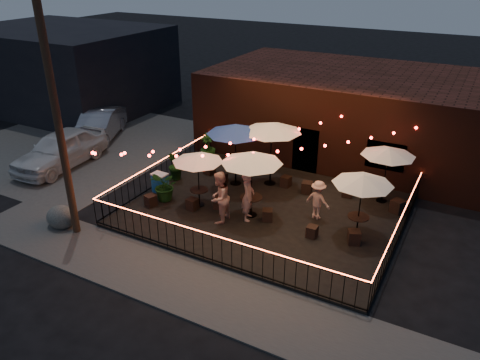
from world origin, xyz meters
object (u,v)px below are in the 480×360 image
(cafe_table_1, at_px, (235,130))
(cafe_table_5, at_px, (388,152))
(cafe_table_4, at_px, (363,181))
(cafe_table_0, at_px, (198,159))
(utility_pole, at_px, (59,128))
(cafe_table_3, at_px, (272,128))
(boulder, at_px, (61,217))
(cafe_table_2, at_px, (252,159))
(cooler, at_px, (160,183))

(cafe_table_1, relative_size, cafe_table_5, 1.08)
(cafe_table_4, bearing_deg, cafe_table_0, -172.05)
(utility_pole, xyz_separation_m, cafe_table_3, (4.56, 6.72, -1.32))
(boulder, bearing_deg, cafe_table_2, 33.19)
(cafe_table_4, height_order, cooler, cafe_table_4)
(cafe_table_1, xyz_separation_m, cafe_table_5, (5.94, 1.39, -0.33))
(cafe_table_5, bearing_deg, cafe_table_4, -93.81)
(cafe_table_1, distance_m, cafe_table_5, 6.11)
(cafe_table_3, bearing_deg, cafe_table_0, -117.67)
(cafe_table_0, distance_m, boulder, 5.46)
(boulder, bearing_deg, cooler, 66.13)
(cafe_table_1, relative_size, boulder, 2.99)
(utility_pole, relative_size, cafe_table_3, 2.68)
(cafe_table_1, bearing_deg, cafe_table_2, -49.12)
(utility_pole, relative_size, cafe_table_2, 2.66)
(utility_pole, xyz_separation_m, cafe_table_5, (9.20, 7.40, -1.74))
(utility_pole, distance_m, cafe_table_2, 6.60)
(cafe_table_3, bearing_deg, utility_pole, -124.17)
(cafe_table_3, bearing_deg, cafe_table_4, -26.82)
(cafe_table_4, relative_size, boulder, 2.50)
(utility_pole, bearing_deg, cafe_table_3, 55.83)
(cafe_table_0, relative_size, cafe_table_1, 0.87)
(cafe_table_3, xyz_separation_m, boulder, (-5.33, -6.69, -2.29))
(cafe_table_0, bearing_deg, cooler, 175.11)
(cafe_table_2, xyz_separation_m, cafe_table_5, (4.09, 3.52, -0.19))
(cafe_table_2, xyz_separation_m, boulder, (-5.88, -3.84, -2.06))
(boulder, bearing_deg, cafe_table_4, 24.45)
(cafe_table_0, distance_m, cafe_table_2, 2.20)
(utility_pole, bearing_deg, cafe_table_4, 26.44)
(cafe_table_2, distance_m, cafe_table_4, 3.95)
(cafe_table_0, xyz_separation_m, boulder, (-3.71, -3.60, -1.75))
(cafe_table_2, bearing_deg, cafe_table_5, 40.73)
(cafe_table_5, bearing_deg, utility_pole, -141.19)
(boulder, bearing_deg, cafe_table_0, 44.10)
(cooler, bearing_deg, cafe_table_4, 6.99)
(cafe_table_3, height_order, cafe_table_5, cafe_table_3)
(cafe_table_4, height_order, cafe_table_5, cafe_table_5)
(cafe_table_1, relative_size, cafe_table_3, 1.00)
(cafe_table_0, distance_m, cafe_table_5, 7.31)
(cafe_table_2, bearing_deg, cooler, -179.04)
(cafe_table_4, bearing_deg, cafe_table_5, 86.19)
(cafe_table_1, height_order, cafe_table_5, cafe_table_1)
(cafe_table_0, height_order, cafe_table_4, cafe_table_4)
(cafe_table_3, bearing_deg, boulder, -128.56)
(boulder, bearing_deg, cafe_table_3, 51.44)
(cafe_table_0, bearing_deg, cafe_table_1, 82.44)
(cafe_table_1, height_order, cafe_table_4, cafe_table_1)
(utility_pole, bearing_deg, boulder, 177.53)
(utility_pole, xyz_separation_m, cafe_table_1, (3.26, 6.01, -1.41))
(cafe_table_1, bearing_deg, cafe_table_5, 13.15)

